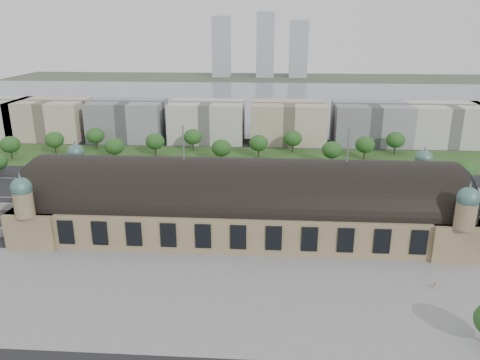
# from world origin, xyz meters

# --- Properties ---
(ground) EXTENTS (900.00, 900.00, 0.00)m
(ground) POSITION_xyz_m (0.00, 0.00, 0.00)
(ground) COLOR black
(ground) RESTS_ON ground
(station) EXTENTS (150.00, 48.40, 44.30)m
(station) POSITION_xyz_m (0.00, 0.00, 10.28)
(station) COLOR #94815C
(station) RESTS_ON ground
(plaza_south) EXTENTS (190.00, 48.00, 0.12)m
(plaza_south) POSITION_xyz_m (10.00, -44.00, 0.00)
(plaza_south) COLOR gray
(plaza_south) RESTS_ON ground
(road_slab) EXTENTS (260.00, 26.00, 0.10)m
(road_slab) POSITION_xyz_m (-20.00, 38.00, 0.00)
(road_slab) COLOR black
(road_slab) RESTS_ON ground
(grass_belt) EXTENTS (300.00, 45.00, 0.10)m
(grass_belt) POSITION_xyz_m (-15.00, 93.00, 0.00)
(grass_belt) COLOR #2E4F1F
(grass_belt) RESTS_ON ground
(petrol_station) EXTENTS (14.00, 13.00, 5.05)m
(petrol_station) POSITION_xyz_m (-53.91, 65.28, 2.95)
(petrol_station) COLOR #CB4C0B
(petrol_station) RESTS_ON ground
(lake) EXTENTS (700.00, 320.00, 0.08)m
(lake) POSITION_xyz_m (0.00, 298.00, 0.00)
(lake) COLOR slate
(lake) RESTS_ON ground
(far_shore) EXTENTS (700.00, 120.00, 0.14)m
(far_shore) POSITION_xyz_m (0.00, 498.00, 0.00)
(far_shore) COLOR #44513D
(far_shore) RESTS_ON ground
(far_tower_left) EXTENTS (24.00, 24.00, 80.00)m
(far_tower_left) POSITION_xyz_m (-60.00, 508.00, 40.00)
(far_tower_left) COLOR #9EA8B2
(far_tower_left) RESTS_ON ground
(far_tower_mid) EXTENTS (24.00, 24.00, 85.00)m
(far_tower_mid) POSITION_xyz_m (0.00, 508.00, 42.50)
(far_tower_mid) COLOR #9EA8B2
(far_tower_mid) RESTS_ON ground
(far_tower_right) EXTENTS (24.00, 24.00, 75.00)m
(far_tower_right) POSITION_xyz_m (45.00, 508.00, 37.50)
(far_tower_right) COLOR #9EA8B2
(far_tower_right) RESTS_ON ground
(office_1) EXTENTS (45.00, 32.00, 24.00)m
(office_1) POSITION_xyz_m (-130.00, 133.00, 12.00)
(office_1) COLOR #C3B099
(office_1) RESTS_ON ground
(office_2) EXTENTS (45.00, 32.00, 24.00)m
(office_2) POSITION_xyz_m (-80.00, 133.00, 12.00)
(office_2) COLOR gray
(office_2) RESTS_ON ground
(office_3) EXTENTS (45.00, 32.00, 24.00)m
(office_3) POSITION_xyz_m (-30.00, 133.00, 12.00)
(office_3) COLOR #BAB8B0
(office_3) RESTS_ON ground
(office_4) EXTENTS (45.00, 32.00, 24.00)m
(office_4) POSITION_xyz_m (20.00, 133.00, 12.00)
(office_4) COLOR #C3B099
(office_4) RESTS_ON ground
(office_5) EXTENTS (45.00, 32.00, 24.00)m
(office_5) POSITION_xyz_m (70.00, 133.00, 12.00)
(office_5) COLOR gray
(office_5) RESTS_ON ground
(office_6) EXTENTS (45.00, 32.00, 24.00)m
(office_6) POSITION_xyz_m (115.00, 133.00, 12.00)
(office_6) COLOR #BAB8B0
(office_6) RESTS_ON ground
(tree_row_1) EXTENTS (9.60, 9.60, 11.52)m
(tree_row_1) POSITION_xyz_m (-96.00, 53.00, 7.43)
(tree_row_1) COLOR #2D2116
(tree_row_1) RESTS_ON ground
(tree_row_2) EXTENTS (9.60, 9.60, 11.52)m
(tree_row_2) POSITION_xyz_m (-72.00, 53.00, 7.43)
(tree_row_2) COLOR #2D2116
(tree_row_2) RESTS_ON ground
(tree_row_3) EXTENTS (9.60, 9.60, 11.52)m
(tree_row_3) POSITION_xyz_m (-48.00, 53.00, 7.43)
(tree_row_3) COLOR #2D2116
(tree_row_3) RESTS_ON ground
(tree_row_4) EXTENTS (9.60, 9.60, 11.52)m
(tree_row_4) POSITION_xyz_m (-24.00, 53.00, 7.43)
(tree_row_4) COLOR #2D2116
(tree_row_4) RESTS_ON ground
(tree_row_5) EXTENTS (9.60, 9.60, 11.52)m
(tree_row_5) POSITION_xyz_m (0.00, 53.00, 7.43)
(tree_row_5) COLOR #2D2116
(tree_row_5) RESTS_ON ground
(tree_row_6) EXTENTS (9.60, 9.60, 11.52)m
(tree_row_6) POSITION_xyz_m (24.00, 53.00, 7.43)
(tree_row_6) COLOR #2D2116
(tree_row_6) RESTS_ON ground
(tree_row_7) EXTENTS (9.60, 9.60, 11.52)m
(tree_row_7) POSITION_xyz_m (48.00, 53.00, 7.43)
(tree_row_7) COLOR #2D2116
(tree_row_7) RESTS_ON ground
(tree_row_8) EXTENTS (9.60, 9.60, 11.52)m
(tree_row_8) POSITION_xyz_m (72.00, 53.00, 7.43)
(tree_row_8) COLOR #2D2116
(tree_row_8) RESTS_ON ground
(tree_row_9) EXTENTS (9.60, 9.60, 11.52)m
(tree_row_9) POSITION_xyz_m (96.00, 53.00, 7.43)
(tree_row_9) COLOR #2D2116
(tree_row_9) RESTS_ON ground
(tree_belt_0) EXTENTS (10.40, 10.40, 12.48)m
(tree_belt_0) POSITION_xyz_m (-130.00, 83.00, 8.05)
(tree_belt_0) COLOR #2D2116
(tree_belt_0) RESTS_ON ground
(tree_belt_1) EXTENTS (10.40, 10.40, 12.48)m
(tree_belt_1) POSITION_xyz_m (-111.00, 95.00, 8.05)
(tree_belt_1) COLOR #2D2116
(tree_belt_1) RESTS_ON ground
(tree_belt_2) EXTENTS (10.40, 10.40, 12.48)m
(tree_belt_2) POSITION_xyz_m (-92.00, 107.00, 8.05)
(tree_belt_2) COLOR #2D2116
(tree_belt_2) RESTS_ON ground
(tree_belt_3) EXTENTS (10.40, 10.40, 12.48)m
(tree_belt_3) POSITION_xyz_m (-73.00, 83.00, 8.05)
(tree_belt_3) COLOR #2D2116
(tree_belt_3) RESTS_ON ground
(tree_belt_4) EXTENTS (10.40, 10.40, 12.48)m
(tree_belt_4) POSITION_xyz_m (-54.00, 95.00, 8.05)
(tree_belt_4) COLOR #2D2116
(tree_belt_4) RESTS_ON ground
(tree_belt_5) EXTENTS (10.40, 10.40, 12.48)m
(tree_belt_5) POSITION_xyz_m (-35.00, 107.00, 8.05)
(tree_belt_5) COLOR #2D2116
(tree_belt_5) RESTS_ON ground
(tree_belt_6) EXTENTS (10.40, 10.40, 12.48)m
(tree_belt_6) POSITION_xyz_m (-16.00, 83.00, 8.05)
(tree_belt_6) COLOR #2D2116
(tree_belt_6) RESTS_ON ground
(tree_belt_7) EXTENTS (10.40, 10.40, 12.48)m
(tree_belt_7) POSITION_xyz_m (3.00, 95.00, 8.05)
(tree_belt_7) COLOR #2D2116
(tree_belt_7) RESTS_ON ground
(tree_belt_8) EXTENTS (10.40, 10.40, 12.48)m
(tree_belt_8) POSITION_xyz_m (22.00, 107.00, 8.05)
(tree_belt_8) COLOR #2D2116
(tree_belt_8) RESTS_ON ground
(tree_belt_9) EXTENTS (10.40, 10.40, 12.48)m
(tree_belt_9) POSITION_xyz_m (41.00, 83.00, 8.05)
(tree_belt_9) COLOR #2D2116
(tree_belt_9) RESTS_ON ground
(tree_belt_10) EXTENTS (10.40, 10.40, 12.48)m
(tree_belt_10) POSITION_xyz_m (60.00, 95.00, 8.05)
(tree_belt_10) COLOR #2D2116
(tree_belt_10) RESTS_ON ground
(tree_belt_11) EXTENTS (10.40, 10.40, 12.48)m
(tree_belt_11) POSITION_xyz_m (79.00, 107.00, 8.05)
(tree_belt_11) COLOR #2D2116
(tree_belt_11) RESTS_ON ground
(traffic_car_1) EXTENTS (5.12, 2.09, 1.65)m
(traffic_car_1) POSITION_xyz_m (-89.91, 47.70, 0.83)
(traffic_car_1) COLOR gray
(traffic_car_1) RESTS_ON ground
(traffic_car_2) EXTENTS (5.09, 2.87, 1.34)m
(traffic_car_2) POSITION_xyz_m (-54.51, 35.61, 0.67)
(traffic_car_2) COLOR black
(traffic_car_2) RESTS_ON ground
(traffic_car_3) EXTENTS (5.26, 2.48, 1.48)m
(traffic_car_3) POSITION_xyz_m (-28.01, 48.12, 0.74)
(traffic_car_3) COLOR maroon
(traffic_car_3) RESTS_ON ground
(traffic_car_5) EXTENTS (4.63, 2.09, 1.47)m
(traffic_car_5) POSITION_xyz_m (56.69, 43.04, 0.74)
(traffic_car_5) COLOR #53555A
(traffic_car_5) RESTS_ON ground
(traffic_car_6) EXTENTS (5.43, 2.80, 1.47)m
(traffic_car_6) POSITION_xyz_m (74.59, 29.21, 0.73)
(traffic_car_6) COLOR silver
(traffic_car_6) RESTS_ON ground
(parked_car_0) EXTENTS (4.70, 4.05, 1.53)m
(parked_car_0) POSITION_xyz_m (-71.88, 23.77, 0.76)
(parked_car_0) COLOR black
(parked_car_0) RESTS_ON ground
(parked_car_1) EXTENTS (5.55, 4.00, 1.40)m
(parked_car_1) POSITION_xyz_m (-47.37, 21.00, 0.70)
(parked_car_1) COLOR maroon
(parked_car_1) RESTS_ON ground
(parked_car_2) EXTENTS (5.97, 4.05, 1.61)m
(parked_car_2) POSITION_xyz_m (-41.33, 21.00, 0.80)
(parked_car_2) COLOR #201C4E
(parked_car_2) RESTS_ON ground
(parked_car_3) EXTENTS (4.98, 3.57, 1.58)m
(parked_car_3) POSITION_xyz_m (-54.16, 21.00, 0.79)
(parked_car_3) COLOR #54555B
(parked_car_3) RESTS_ON ground
(parked_car_4) EXTENTS (4.10, 3.39, 1.32)m
(parked_car_4) POSITION_xyz_m (-27.94, 21.00, 0.66)
(parked_car_4) COLOR silver
(parked_car_4) RESTS_ON ground
(parked_car_5) EXTENTS (5.93, 5.25, 1.52)m
(parked_car_5) POSITION_xyz_m (-19.45, 25.00, 0.76)
(parked_car_5) COLOR gray
(parked_car_5) RESTS_ON ground
(parked_car_6) EXTENTS (5.73, 4.55, 1.55)m
(parked_car_6) POSITION_xyz_m (-20.46, 21.00, 0.78)
(parked_car_6) COLOR black
(parked_car_6) RESTS_ON ground
(bus_west) EXTENTS (10.98, 3.46, 3.01)m
(bus_west) POSITION_xyz_m (-22.66, 32.00, 1.50)
(bus_west) COLOR #AD1B25
(bus_west) RESTS_ON ground
(bus_mid) EXTENTS (10.82, 3.41, 2.96)m
(bus_mid) POSITION_xyz_m (-5.22, 27.00, 1.48)
(bus_mid) COLOR beige
(bus_mid) RESTS_ON ground
(bus_east) EXTENTS (10.87, 3.31, 2.98)m
(bus_east) POSITION_xyz_m (13.24, 32.00, 1.49)
(bus_east) COLOR beige
(bus_east) RESTS_ON ground
(pedestrian_0) EXTENTS (0.91, 0.61, 1.72)m
(pedestrian_0) POSITION_xyz_m (55.44, -35.52, 0.86)
(pedestrian_0) COLOR gray
(pedestrian_0) RESTS_ON ground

